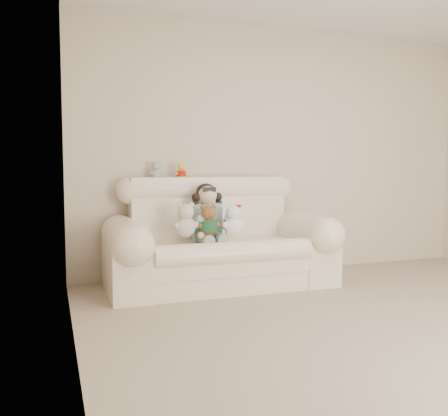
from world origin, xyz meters
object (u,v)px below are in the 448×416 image
(seated_child, at_px, (207,212))
(brown_teddy, at_px, (208,218))
(sofa, at_px, (220,232))
(cream_teddy, at_px, (186,216))
(white_cat, at_px, (233,217))

(seated_child, xyz_separation_m, brown_teddy, (-0.05, -0.19, -0.03))
(sofa, distance_m, cream_teddy, 0.41)
(sofa, distance_m, brown_teddy, 0.25)
(sofa, xyz_separation_m, white_cat, (0.07, -0.14, 0.15))
(brown_teddy, xyz_separation_m, cream_teddy, (-0.21, 0.02, 0.01))
(seated_child, relative_size, cream_teddy, 1.54)
(white_cat, height_order, cream_teddy, cream_teddy)
(white_cat, bearing_deg, cream_teddy, 164.07)
(brown_teddy, height_order, white_cat, white_cat)
(seated_child, distance_m, cream_teddy, 0.31)
(seated_child, xyz_separation_m, white_cat, (0.17, -0.22, -0.03))
(seated_child, bearing_deg, cream_teddy, -138.71)
(cream_teddy, bearing_deg, sofa, 10.59)
(seated_child, bearing_deg, sofa, -30.65)
(brown_teddy, distance_m, cream_teddy, 0.21)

